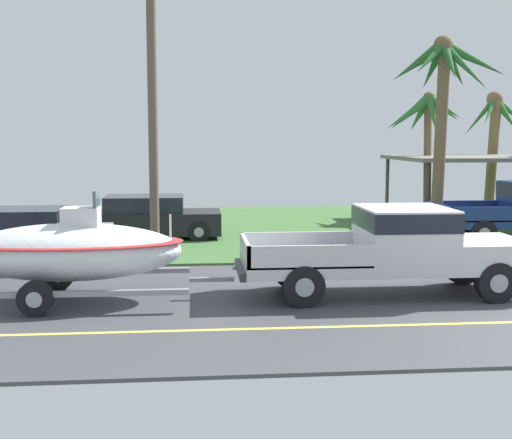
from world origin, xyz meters
TOP-DOWN VIEW (x-y plane):
  - ground at (0.00, 8.38)m, footprint 36.00×22.00m
  - pickup_truck_towing at (-1.08, 0.48)m, footprint 6.00×1.98m
  - boat_on_trailer at (-7.73, 0.48)m, footprint 5.64×2.40m
  - parked_sedan_near at (-9.74, 5.02)m, footprint 4.32×1.95m
  - parked_sedan_far at (-6.70, 8.66)m, footprint 4.33×1.92m
  - carport_awning at (5.68, 11.62)m, footprint 6.88×5.17m
  - palm_tree_near_left at (3.66, 12.78)m, footprint 3.21×2.91m
  - palm_tree_near_right at (2.27, 7.63)m, footprint 3.63×2.89m
  - palm_tree_far_left at (7.33, 14.92)m, footprint 2.68×2.93m
  - utility_pole at (-6.32, 4.59)m, footprint 0.24×1.80m

SIDE VIEW (x-z plane):
  - ground at x=0.00m, z-range -0.07..0.04m
  - parked_sedan_far at x=-6.70m, z-range -0.02..1.36m
  - parked_sedan_near at x=-9.74m, z-range -0.02..1.36m
  - boat_on_trailer at x=-7.73m, z-range -0.09..2.09m
  - pickup_truck_towing at x=-1.08m, z-range 0.11..1.91m
  - carport_awning at x=5.68m, z-range 1.14..3.66m
  - palm_tree_far_left at x=7.33m, z-range 1.06..6.22m
  - palm_tree_near_left at x=3.66m, z-range 1.40..6.37m
  - utility_pole at x=-6.32m, z-range 0.15..7.64m
  - palm_tree_near_right at x=2.27m, z-range 1.71..8.00m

